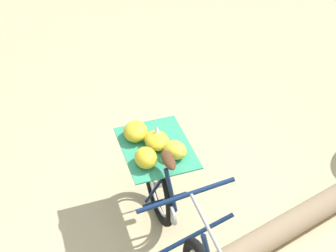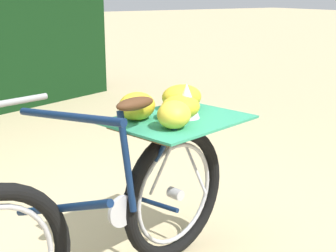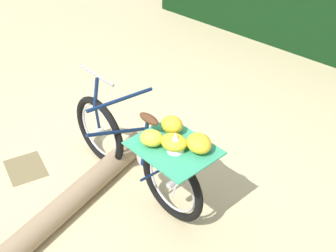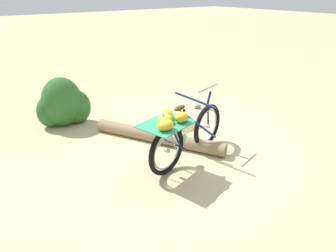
# 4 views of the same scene
# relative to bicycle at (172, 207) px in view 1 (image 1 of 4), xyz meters

# --- Properties ---
(bicycle) EXTENTS (1.79, 0.88, 1.03)m
(bicycle) POSITION_rel_bicycle_xyz_m (0.00, 0.00, 0.00)
(bicycle) COLOR black
(bicycle) RESTS_ON ground_plane
(fallen_log) EXTENTS (1.32, 2.17, 0.22)m
(fallen_log) POSITION_rel_bicycle_xyz_m (-0.07, -0.76, -0.39)
(fallen_log) COLOR #937A5B
(fallen_log) RESTS_ON ground_plane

